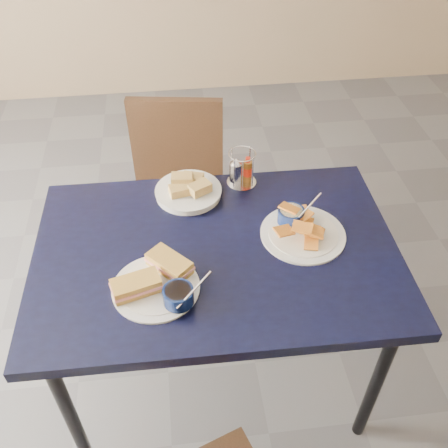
{
  "coord_description": "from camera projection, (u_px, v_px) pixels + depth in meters",
  "views": [
    {
      "loc": [
        -0.28,
        -1.15,
        1.9
      ],
      "look_at": [
        -0.13,
        0.01,
        0.82
      ],
      "focal_mm": 40.0,
      "sensor_mm": 36.0,
      "label": 1
    }
  ],
  "objects": [
    {
      "name": "condiment_caddy",
      "position": [
        240.0,
        171.0,
        1.83
      ],
      "size": [
        0.11,
        0.11,
        0.14
      ],
      "color": "silver",
      "rests_on": "dining_table"
    },
    {
      "name": "chair_far",
      "position": [
        174.0,
        184.0,
        2.27
      ],
      "size": [
        0.47,
        0.45,
        0.87
      ],
      "color": "#311D10",
      "rests_on": "ground"
    },
    {
      "name": "bread_basket",
      "position": [
        189.0,
        190.0,
        1.8
      ],
      "size": [
        0.24,
        0.24,
        0.07
      ],
      "color": "white",
      "rests_on": "dining_table"
    },
    {
      "name": "sandwich_plate",
      "position": [
        159.0,
        283.0,
        1.47
      ],
      "size": [
        0.3,
        0.28,
        0.12
      ],
      "color": "white",
      "rests_on": "dining_table"
    },
    {
      "name": "dining_table",
      "position": [
        217.0,
        263.0,
        1.66
      ],
      "size": [
        1.19,
        0.81,
        0.75
      ],
      "color": "black",
      "rests_on": "ground"
    },
    {
      "name": "ground",
      "position": [
        255.0,
        363.0,
        2.15
      ],
      "size": [
        6.0,
        6.0,
        0.0
      ],
      "primitive_type": "plane",
      "color": "#4E4E53",
      "rests_on": "ground"
    },
    {
      "name": "plantain_plate",
      "position": [
        299.0,
        227.0,
        1.66
      ],
      "size": [
        0.28,
        0.28,
        0.12
      ],
      "color": "white",
      "rests_on": "dining_table"
    }
  ]
}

